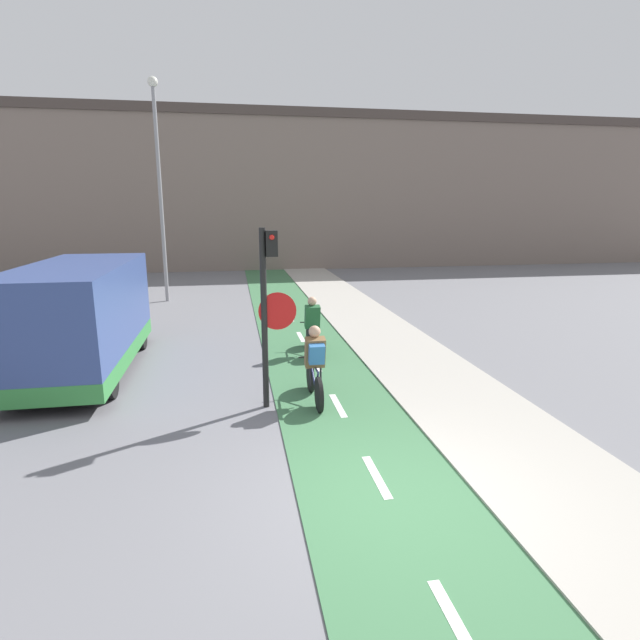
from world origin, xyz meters
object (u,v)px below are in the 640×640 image
traffic_light_pole (269,299)px  street_lamp_far (159,172)px  cyclist_near (315,366)px  van (81,320)px  cyclist_far (312,328)px

traffic_light_pole → street_lamp_far: (-3.14, 11.21, 2.84)m
cyclist_near → van: 5.39m
cyclist_near → van: (-4.70, 2.60, 0.47)m
cyclist_near → cyclist_far: (0.45, 3.14, -0.05)m
cyclist_near → cyclist_far: size_ratio=1.03×
traffic_light_pole → van: traffic_light_pole is taller
street_lamp_far → traffic_light_pole: bearing=-74.4°
cyclist_near → van: bearing=151.1°
street_lamp_far → cyclist_near: (3.96, -11.15, -4.13)m
van → traffic_light_pole: bearing=-34.4°
street_lamp_far → cyclist_far: size_ratio=5.06×
traffic_light_pole → van: 4.77m
traffic_light_pole → van: (-3.88, 2.66, -0.82)m
traffic_light_pole → street_lamp_far: street_lamp_far is taller
street_lamp_far → cyclist_far: street_lamp_far is taller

